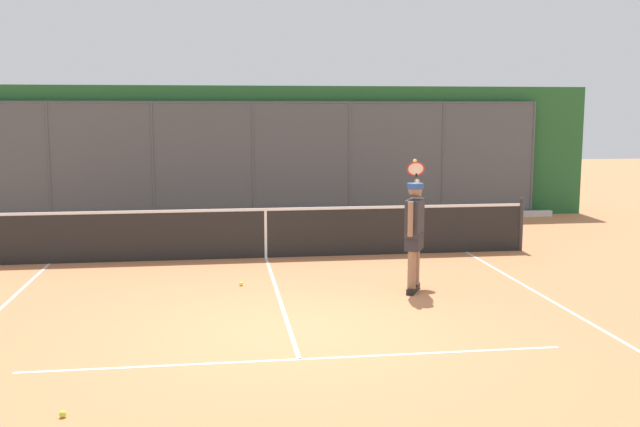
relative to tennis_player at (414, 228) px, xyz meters
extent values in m
plane|color=#C67A4C|center=(2.11, 1.78, -1.01)|extent=(60.00, 60.00, 0.00)
cube|color=white|center=(2.11, 2.87, -1.01)|extent=(6.23, 0.05, 0.01)
cube|color=white|center=(-1.88, 2.34, -1.01)|extent=(0.05, 10.55, 0.01)
cube|color=white|center=(2.11, -0.03, -1.01)|extent=(0.05, 5.80, 0.01)
cylinder|color=#474C51|center=(-5.29, -7.58, 0.51)|extent=(0.07, 0.07, 3.03)
cylinder|color=#474C51|center=(-2.83, -7.58, 0.51)|extent=(0.07, 0.07, 3.03)
cylinder|color=#474C51|center=(-0.36, -7.58, 0.51)|extent=(0.07, 0.07, 3.03)
cylinder|color=#474C51|center=(2.11, -7.58, 0.51)|extent=(0.07, 0.07, 3.03)
cylinder|color=#474C51|center=(4.58, -7.58, 0.51)|extent=(0.07, 0.07, 3.03)
cylinder|color=#474C51|center=(7.05, -7.58, 0.51)|extent=(0.07, 0.07, 3.03)
cylinder|color=#474C51|center=(2.11, -7.58, 1.98)|extent=(14.82, 0.05, 0.05)
cube|color=#474C51|center=(2.11, -7.58, 0.51)|extent=(14.82, 0.02, 3.03)
cube|color=#235B2D|center=(2.11, -8.23, 0.70)|extent=(17.82, 0.90, 3.41)
cube|color=silver|center=(2.11, -7.40, -0.93)|extent=(15.82, 0.18, 0.15)
cylinder|color=#2D2D2D|center=(-3.01, -2.93, -0.47)|extent=(0.09, 0.09, 1.07)
cube|color=black|center=(2.11, -2.93, -0.55)|extent=(10.16, 0.02, 0.91)
cube|color=white|center=(2.11, -2.93, -0.07)|extent=(10.16, 0.04, 0.05)
cube|color=white|center=(2.11, -2.93, -0.55)|extent=(0.05, 0.04, 0.91)
cube|color=black|center=(0.07, 0.14, -0.96)|extent=(0.22, 0.28, 0.09)
cylinder|color=#8C664C|center=(0.07, 0.14, -0.52)|extent=(0.13, 0.13, 0.79)
cube|color=black|center=(-0.06, -0.10, -0.96)|extent=(0.22, 0.28, 0.09)
cylinder|color=#8C664C|center=(-0.06, -0.10, -0.52)|extent=(0.13, 0.13, 0.79)
cube|color=#28282D|center=(0.00, 0.02, -0.21)|extent=(0.39, 0.47, 0.26)
cube|color=#2D2D33|center=(0.00, 0.02, 0.16)|extent=(0.41, 0.53, 0.57)
cylinder|color=#8C664C|center=(0.14, 0.29, 0.18)|extent=(0.08, 0.08, 0.53)
cylinder|color=#8C664C|center=(-0.16, -0.41, 0.56)|extent=(0.15, 0.40, 0.30)
sphere|color=#8C664C|center=(0.00, 0.02, 0.59)|extent=(0.22, 0.22, 0.22)
cylinder|color=#284C93|center=(0.00, 0.02, 0.65)|extent=(0.34, 0.34, 0.08)
cube|color=#284C93|center=(-0.05, -0.09, 0.62)|extent=(0.26, 0.26, 0.02)
cylinder|color=black|center=(-0.20, -0.65, 0.72)|extent=(0.06, 0.17, 0.13)
torus|color=red|center=(-0.24, -0.84, 0.84)|extent=(0.32, 0.23, 0.26)
cylinder|color=silver|center=(-0.24, -0.84, 0.84)|extent=(0.27, 0.18, 0.21)
sphere|color=#D6E042|center=(-0.27, -1.01, 0.96)|extent=(0.07, 0.07, 0.07)
sphere|color=#C1D138|center=(4.45, 4.13, -0.98)|extent=(0.07, 0.07, 0.07)
sphere|color=#D6E042|center=(2.66, -0.74, -0.98)|extent=(0.07, 0.07, 0.07)
camera|label=1|loc=(2.98, 10.78, 1.81)|focal=40.85mm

